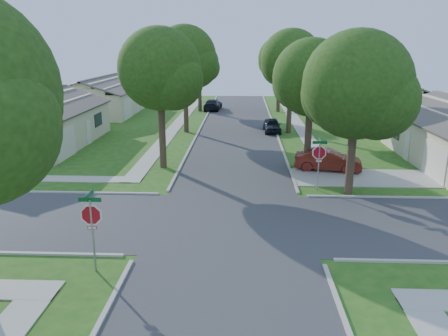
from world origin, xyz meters
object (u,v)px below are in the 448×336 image
Objects in this scene: house_nw_near at (35,127)px; car_driveway at (328,160)px; tree_e_near at (312,81)px; tree_w_far at (200,64)px; house_ne_far at (387,105)px; tree_e_far at (280,60)px; tree_ne_corner at (358,90)px; tree_w_mid at (185,60)px; stop_sign_sw at (91,218)px; car_curb_west at (213,104)px; stop_sign_ne at (319,155)px; house_nw_far at (102,100)px; tree_w_near at (161,73)px; tree_e_mid at (292,63)px; car_curb_east at (272,125)px.

house_nw_near is 22.89m from car_driveway.
tree_e_near is 1.03× the size of tree_w_far.
house_ne_far is 34.91m from house_nw_near.
tree_e_far is 29.85m from tree_ne_corner.
tree_w_mid is 22.68m from house_ne_far.
car_curb_west is at bearing 87.84° from stop_sign_sw.
tree_w_mid is (-9.34, 16.31, 4.46)m from stop_sign_ne.
tree_e_near is 31.24m from house_nw_far.
tree_ne_corner is at bearing -111.23° from house_ne_far.
house_ne_far is at bearing 65.07° from stop_sign_ne.
tree_e_near reaches higher than car_curb_west.
tree_w_far is at bearing 90.01° from tree_w_near.
car_driveway is (21.99, -23.30, -0.82)m from house_nw_far.
stop_sign_sw is 39.76m from car_curb_west.
car_curb_west is at bearing 119.61° from tree_e_mid.
tree_w_mid is at bearing 89.87° from stop_sign_sw.
car_curb_east is at bearing 73.11° from stop_sign_sw.
tree_ne_corner is 18.09m from car_curb_east.
tree_e_mid reaches higher than tree_w_far.
tree_w_mid is at bearing 51.60° from car_driveway.
tree_w_near reaches higher than stop_sign_ne.
tree_e_far is (0.00, 25.00, 0.34)m from tree_e_near.
house_ne_far is at bearing 44.09° from tree_w_near.
stop_sign_sw is at bearing -135.00° from stop_sign_ne.
tree_e_near is 25.00m from tree_e_far.
tree_e_far is at bearing 90.00° from tree_e_near.
car_curb_west is at bearing 13.24° from house_nw_far.
car_curb_west is (-7.90, 30.31, -1.36)m from stop_sign_ne.
tree_w_far reaches higher than stop_sign_sw.
tree_w_far is at bearing 33.58° from car_driveway.
tree_w_near reaches higher than house_nw_near.
tree_e_mid reaches higher than car_driveway.
tree_w_near reaches higher than car_curb_east.
tree_w_near is at bearing -27.83° from house_nw_near.
car_curb_east is at bearing -29.10° from house_nw_far.
house_nw_near is at bearing 62.00° from car_curb_west.
tree_w_mid is 2.57× the size of car_curb_east.
stop_sign_sw is 0.33× the size of tree_w_near.
car_driveway is 12.92m from car_curb_east.
stop_sign_ne is at bearing 163.45° from tree_ne_corner.
house_nw_far is 3.24× the size of car_driveway.
tree_e_near is 0.87× the size of tree_w_mid.
tree_w_mid reaches higher than tree_w_near.
tree_e_far is (0.05, 29.31, 3.95)m from stop_sign_ne.
stop_sign_sw is 0.34× the size of tree_e_far.
car_driveway is (10.65, -25.31, -4.81)m from tree_w_far.
house_ne_far reaches higher than car_curb_west.
stop_sign_ne is 0.32× the size of tree_e_mid.
house_ne_far and house_nw_far have the same top height.
tree_ne_corner is 0.64× the size of house_ne_far.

